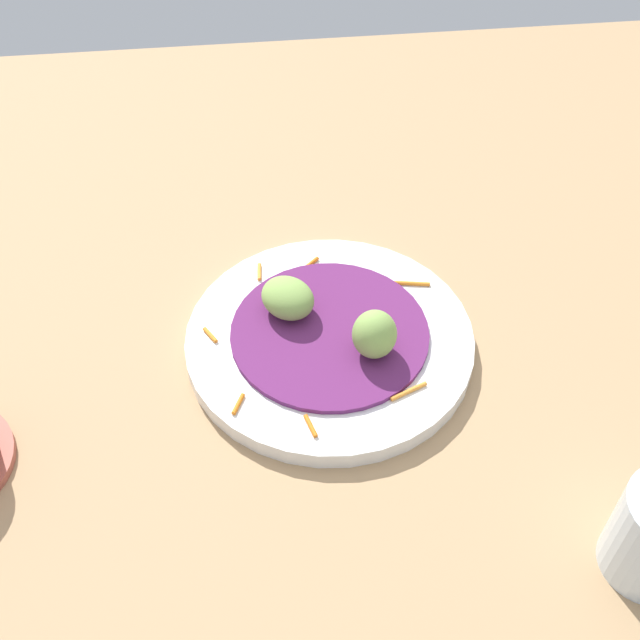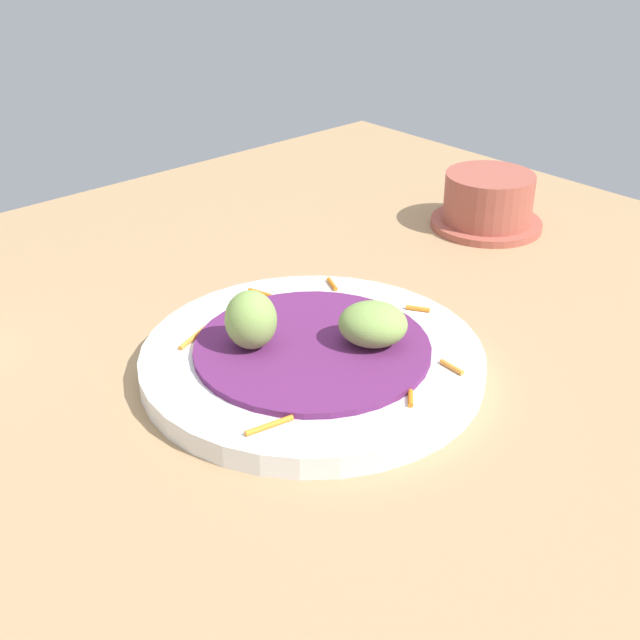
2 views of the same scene
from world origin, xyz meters
The scene contains 6 objects.
table_surface centered at (0.00, 0.00, 1.00)cm, with size 110.00×110.00×2.00cm, color tan.
main_plate centered at (0.85, 5.66, 2.90)cm, with size 27.05×27.05×1.80cm, color white.
cabbage_bed centered at (0.85, 5.66, 4.06)cm, with size 18.60×18.60×0.53cm, color #60235B.
carrot_garnish centered at (1.36, 6.03, 4.00)cm, with size 22.53×22.08×0.40cm.
guac_scoop_left centered at (4.47, 2.66, 6.07)cm, with size 4.48×5.37×3.48cm, color #84A851.
guac_scoop_center centered at (-2.76, 8.66, 6.66)cm, with size 4.13×4.02×4.66cm, color #84A851.
Camera 1 is at (7.47, 54.50, 58.25)cm, focal length 44.05 mm.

